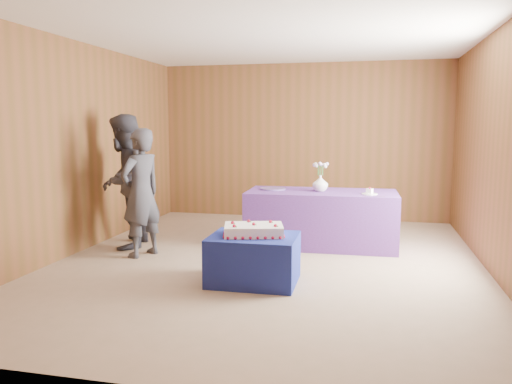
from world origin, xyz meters
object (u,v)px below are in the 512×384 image
(guest_left, at_px, (141,193))
(guest_right, at_px, (124,182))
(serving_table, at_px, (321,219))
(cake_table, at_px, (254,259))
(vase, at_px, (320,183))
(sheet_cake, at_px, (254,230))

(guest_left, distance_m, guest_right, 0.55)
(serving_table, bearing_deg, cake_table, -108.39)
(vase, height_order, guest_left, guest_left)
(sheet_cake, distance_m, guest_right, 2.31)
(cake_table, bearing_deg, guest_left, 154.72)
(serving_table, relative_size, guest_right, 1.12)
(cake_table, relative_size, guest_right, 0.50)
(vase, bearing_deg, serving_table, -1.14)
(sheet_cake, bearing_deg, vase, 59.26)
(sheet_cake, xyz_separation_m, vase, (0.51, 1.75, 0.30))
(serving_table, xyz_separation_m, guest_left, (-2.14, -1.04, 0.43))
(sheet_cake, bearing_deg, guest_right, 137.63)
(serving_table, bearing_deg, guest_left, -155.82)
(serving_table, height_order, guest_left, guest_left)
(guest_left, bearing_deg, vase, 140.45)
(serving_table, bearing_deg, vase, 177.08)
(cake_table, xyz_separation_m, vase, (0.51, 1.78, 0.61))
(cake_table, height_order, sheet_cake, sheet_cake)
(serving_table, relative_size, vase, 9.21)
(cake_table, height_order, vase, vase)
(serving_table, distance_m, sheet_cake, 1.84)
(serving_table, relative_size, sheet_cake, 2.80)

